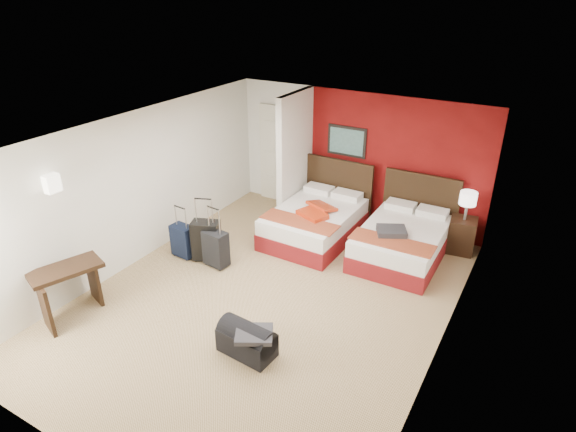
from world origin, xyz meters
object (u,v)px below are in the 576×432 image
Objects in this scene: red_suitcase_open at (317,211)px; bed_left at (314,224)px; suitcase_black at (206,242)px; suitcase_navy at (183,242)px; nightstand at (462,235)px; suitcase_charcoal at (216,250)px; desk at (70,292)px; table_lamp at (467,206)px; bed_right at (401,243)px; duffel_bag at (247,341)px.

bed_left is at bearing 156.58° from red_suitcase_open.
suitcase_black is 0.44m from suitcase_navy.
suitcase_black reaches higher than red_suitcase_open.
nightstand is 4.24m from suitcase_charcoal.
nightstand is at bearing 66.23° from desk.
table_lamp reaches higher than nightstand.
suitcase_navy is (-1.74, -1.60, -0.35)m from red_suitcase_open.
desk reaches higher than nightstand.
bed_right is 3.68× the size of table_lamp.
desk reaches higher than suitcase_black.
suitcase_black reaches higher than nightstand.
desk reaches higher than bed_right.
red_suitcase_open is at bearing 62.31° from suitcase_charcoal.
table_lamp is at bearing 43.05° from suitcase_charcoal.
bed_left reaches higher than duffel_bag.
red_suitcase_open is at bearing -157.86° from table_lamp.
suitcase_charcoal is (-3.41, -2.52, -0.01)m from nightstand.
nightstand is 4.40m from duffel_bag.
red_suitcase_open is 0.76× the size of desk.
suitcase_black reaches higher than bed_right.
bed_right is at bearing -145.23° from nightstand.
duffel_bag is (-1.78, -4.03, -0.12)m from nightstand.
bed_right is at bearing 29.28° from red_suitcase_open.
suitcase_black is 2.47m from duffel_bag.
bed_right is at bearing 67.23° from desk.
desk is at bearing -162.79° from duffel_bag.
suitcase_black reaches higher than suitcase_charcoal.
nightstand reaches higher than suitcase_navy.
suitcase_charcoal is 2.23m from duffel_bag.
suitcase_navy is at bearing 102.14° from desk.
suitcase_black is at bearing 19.83° from suitcase_navy.
desk is (-2.01, -3.64, -0.23)m from red_suitcase_open.
table_lamp is at bearing 20.47° from bed_left.
suitcase_charcoal is 0.64× the size of desk.
bed_right is at bearing 78.89° from duffel_bag.
red_suitcase_open is at bearing 47.88° from suitcase_navy.
bed_left is 2.01m from suitcase_black.
desk reaches higher than suitcase_navy.
bed_left is at bearing -160.75° from table_lamp.
suitcase_charcoal is 2.28m from desk.
bed_right is 3.14× the size of suitcase_charcoal.
table_lamp is 4.85m from suitcase_navy.
bed_left is at bearing 106.73° from duffel_bag.
suitcase_charcoal is (0.25, -0.08, -0.04)m from suitcase_black.
red_suitcase_open is 2.55m from nightstand.
suitcase_charcoal is at bearing 142.18° from duffel_bag.
nightstand reaches higher than suitcase_charcoal.
red_suitcase_open is 1.15× the size of nightstand.
red_suitcase_open is 1.19× the size of suitcase_charcoal.
duffel_bag is at bearing -36.08° from suitcase_charcoal.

